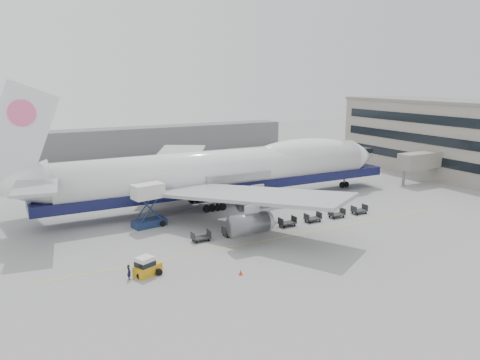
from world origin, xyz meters
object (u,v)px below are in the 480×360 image
ground_worker (129,272)px  catering_truck (148,202)px  baggage_tug (147,267)px  airliner (227,170)px

ground_worker → catering_truck: bearing=-37.2°
catering_truck → baggage_tug: (-5.16, -15.80, -2.51)m
catering_truck → baggage_tug: 16.81m
baggage_tug → catering_truck: bearing=48.5°
catering_truck → ground_worker: catering_truck is taller
catering_truck → baggage_tug: catering_truck is taller
catering_truck → ground_worker: (-7.05, -15.95, -2.63)m
airliner → ground_worker: airliner is taller
airliner → catering_truck: 15.95m
ground_worker → airliner: bearing=-58.9°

